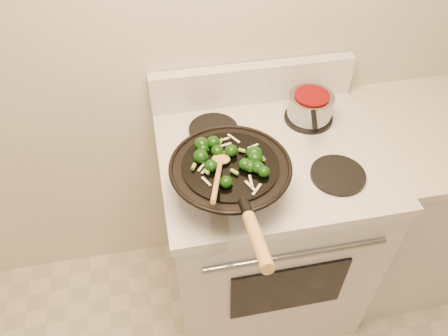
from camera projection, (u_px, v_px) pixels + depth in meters
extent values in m
cube|color=silver|center=(263.00, 234.00, 1.85)|extent=(0.76, 0.64, 0.88)
cube|color=silver|center=(272.00, 157.00, 1.52)|extent=(0.78, 0.66, 0.04)
cube|color=silver|center=(253.00, 84.00, 1.66)|extent=(0.78, 0.05, 0.16)
cylinder|color=gray|center=(296.00, 255.00, 1.38)|extent=(0.60, 0.02, 0.02)
cube|color=black|center=(288.00, 290.00, 1.55)|extent=(0.42, 0.01, 0.28)
cylinder|color=black|center=(230.00, 191.00, 1.38)|extent=(0.18, 0.18, 0.01)
cylinder|color=black|center=(338.00, 175.00, 1.42)|extent=(0.18, 0.18, 0.01)
cylinder|color=black|center=(213.00, 130.00, 1.58)|extent=(0.18, 0.18, 0.01)
cylinder|color=black|center=(308.00, 118.00, 1.63)|extent=(0.18, 0.18, 0.01)
cube|color=silver|center=(430.00, 201.00, 1.98)|extent=(0.78, 0.60, 0.88)
torus|color=black|center=(230.00, 166.00, 1.30)|extent=(0.37, 0.37, 0.01)
cylinder|color=black|center=(230.00, 165.00, 1.29)|extent=(0.29, 0.29, 0.01)
cylinder|color=black|center=(246.00, 208.00, 1.11)|extent=(0.03, 0.06, 0.04)
cylinder|color=#B18646|center=(257.00, 240.00, 1.01)|extent=(0.04, 0.19, 0.08)
ellipsoid|color=black|center=(211.00, 166.00, 1.27)|extent=(0.04, 0.04, 0.03)
cylinder|color=#44752A|center=(215.00, 167.00, 1.27)|extent=(0.02, 0.02, 0.01)
ellipsoid|color=black|center=(254.00, 153.00, 1.30)|extent=(0.05, 0.05, 0.04)
ellipsoid|color=black|center=(258.00, 167.00, 1.26)|extent=(0.04, 0.04, 0.03)
ellipsoid|color=black|center=(203.00, 148.00, 1.32)|extent=(0.04, 0.04, 0.03)
cylinder|color=#44752A|center=(206.00, 150.00, 1.33)|extent=(0.02, 0.02, 0.02)
ellipsoid|color=black|center=(264.00, 172.00, 1.25)|extent=(0.04, 0.04, 0.03)
ellipsoid|color=black|center=(213.00, 142.00, 1.33)|extent=(0.04, 0.04, 0.04)
ellipsoid|color=black|center=(202.00, 144.00, 1.33)|extent=(0.05, 0.05, 0.04)
cylinder|color=#44752A|center=(206.00, 146.00, 1.34)|extent=(0.01, 0.02, 0.01)
ellipsoid|color=black|center=(217.00, 151.00, 1.31)|extent=(0.04, 0.04, 0.03)
ellipsoid|color=black|center=(255.00, 158.00, 1.29)|extent=(0.05, 0.05, 0.04)
ellipsoid|color=black|center=(250.00, 166.00, 1.27)|extent=(0.04, 0.04, 0.03)
cylinder|color=#44752A|center=(254.00, 168.00, 1.27)|extent=(0.01, 0.01, 0.01)
ellipsoid|color=black|center=(201.00, 156.00, 1.29)|extent=(0.05, 0.05, 0.04)
ellipsoid|color=black|center=(245.00, 164.00, 1.27)|extent=(0.04, 0.04, 0.03)
ellipsoid|color=black|center=(226.00, 182.00, 1.22)|extent=(0.04, 0.04, 0.03)
cylinder|color=#44752A|center=(230.00, 183.00, 1.23)|extent=(0.02, 0.01, 0.02)
ellipsoid|color=black|center=(231.00, 151.00, 1.31)|extent=(0.04, 0.04, 0.03)
cube|color=white|center=(234.00, 138.00, 1.37)|extent=(0.03, 0.05, 0.00)
cube|color=white|center=(224.00, 145.00, 1.35)|extent=(0.05, 0.02, 0.00)
cube|color=white|center=(206.00, 181.00, 1.24)|extent=(0.02, 0.04, 0.00)
cube|color=white|center=(250.00, 186.00, 1.23)|extent=(0.02, 0.04, 0.00)
cube|color=white|center=(220.00, 152.00, 1.33)|extent=(0.05, 0.02, 0.00)
cube|color=white|center=(261.00, 172.00, 1.27)|extent=(0.03, 0.03, 0.00)
cube|color=white|center=(202.00, 166.00, 1.28)|extent=(0.03, 0.04, 0.00)
cube|color=white|center=(207.00, 168.00, 1.28)|extent=(0.04, 0.04, 0.00)
cube|color=white|center=(253.00, 146.00, 1.34)|extent=(0.04, 0.02, 0.00)
cube|color=white|center=(213.00, 161.00, 1.30)|extent=(0.02, 0.05, 0.00)
cube|color=white|center=(257.00, 189.00, 1.22)|extent=(0.04, 0.04, 0.00)
cube|color=white|center=(224.00, 139.00, 1.36)|extent=(0.03, 0.01, 0.00)
cube|color=white|center=(251.00, 181.00, 1.24)|extent=(0.01, 0.05, 0.00)
cylinder|color=#70A334|center=(234.00, 172.00, 1.26)|extent=(0.03, 0.02, 0.01)
cylinder|color=#70A334|center=(242.00, 150.00, 1.32)|extent=(0.02, 0.03, 0.02)
cylinder|color=#70A334|center=(247.00, 163.00, 1.28)|extent=(0.03, 0.02, 0.02)
cylinder|color=#70A334|center=(250.00, 153.00, 1.31)|extent=(0.02, 0.03, 0.02)
cylinder|color=#70A334|center=(206.00, 172.00, 1.26)|extent=(0.02, 0.02, 0.02)
cylinder|color=#70A334|center=(221.00, 141.00, 1.35)|extent=(0.03, 0.03, 0.01)
cylinder|color=#70A334|center=(263.00, 158.00, 1.30)|extent=(0.02, 0.02, 0.02)
cylinder|color=#70A334|center=(194.00, 167.00, 1.27)|extent=(0.02, 0.03, 0.02)
sphere|color=beige|center=(246.00, 169.00, 1.27)|extent=(0.01, 0.01, 0.01)
sphere|color=beige|center=(213.00, 152.00, 1.32)|extent=(0.01, 0.01, 0.01)
sphere|color=beige|center=(220.00, 163.00, 1.29)|extent=(0.01, 0.01, 0.01)
sphere|color=beige|center=(232.00, 155.00, 1.32)|extent=(0.01, 0.01, 0.01)
sphere|color=beige|center=(205.00, 153.00, 1.32)|extent=(0.01, 0.01, 0.01)
ellipsoid|color=#B18646|center=(221.00, 159.00, 1.29)|extent=(0.07, 0.06, 0.02)
cylinder|color=#B18646|center=(217.00, 180.00, 1.19)|extent=(0.07, 0.22, 0.09)
cylinder|color=gray|center=(310.00, 106.00, 1.59)|extent=(0.16, 0.16, 0.09)
cylinder|color=#6A0506|center=(312.00, 96.00, 1.56)|extent=(0.13, 0.13, 0.01)
cylinder|color=black|center=(314.00, 121.00, 1.47)|extent=(0.04, 0.10, 0.02)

